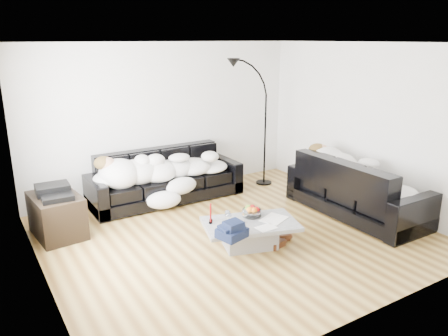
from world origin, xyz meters
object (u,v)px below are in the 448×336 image
wine_glass_a (227,216)px  wine_glass_c (245,217)px  sleeper_right (358,174)px  fruit_bowl (252,211)px  sofa_right (357,187)px  wine_glass_b (229,220)px  floor_lamp (265,130)px  av_cabinet (57,215)px  coffee_table (250,235)px  sofa_back (166,176)px  candle_right (211,213)px  sleeper_back (167,165)px  shoes (279,241)px  stereo (54,191)px  candle_left (210,215)px

wine_glass_a → wine_glass_c: bearing=-38.3°
sleeper_right → fruit_bowl: 1.94m
sofa_right → wine_glass_b: sofa_right is taller
wine_glass_a → wine_glass_b: 0.14m
wine_glass_c → floor_lamp: size_ratio=0.09×
av_cabinet → wine_glass_c: bearing=-45.7°
wine_glass_b → floor_lamp: 2.93m
sleeper_right → coffee_table: size_ratio=1.57×
sofa_back → candle_right: 1.91m
sleeper_back → sleeper_right: bearing=-42.6°
floor_lamp → sofa_right: bearing=-68.9°
shoes → fruit_bowl: bearing=128.1°
sofa_right → shoes: size_ratio=5.40×
wine_glass_a → floor_lamp: size_ratio=0.08×
sofa_right → sleeper_right: sofa_right is taller
wine_glass_b → av_cabinet: (-1.76, 1.68, -0.15)m
wine_glass_b → wine_glass_c: wine_glass_b is taller
fruit_bowl → wine_glass_a: 0.39m
fruit_bowl → wine_glass_a: size_ratio=1.52×
wine_glass_a → shoes: (0.64, -0.29, -0.39)m
fruit_bowl → stereo: stereo is taller
fruit_bowl → wine_glass_c: wine_glass_c is taller
sleeper_back → wine_glass_b: (-0.11, -2.11, -0.19)m
wine_glass_a → wine_glass_b: bearing=-116.4°
wine_glass_b → stereo: (-1.76, 1.68, 0.21)m
av_cabinet → floor_lamp: floor_lamp is taller
candle_right → av_cabinet: bearing=139.5°
sleeper_right → floor_lamp: 2.02m
sleeper_back → av_cabinet: sleeper_back is taller
sofa_right → wine_glass_c: size_ratio=12.06×
sofa_back → floor_lamp: floor_lamp is taller
candle_right → stereo: stereo is taller
candle_left → sleeper_back: bearing=82.3°
coffee_table → av_cabinet: 2.69m
wine_glass_b → coffee_table: bearing=-5.7°
shoes → wine_glass_c: bearing=158.9°
floor_lamp → coffee_table: bearing=-118.7°
sleeper_right → floor_lamp: bearing=9.2°
wine_glass_a → sofa_back: bearing=88.5°
sofa_right → sleeper_back: (-2.26, 2.08, 0.19)m
coffee_table → shoes: size_ratio=2.95×
fruit_bowl → floor_lamp: size_ratio=0.12×
wine_glass_b → candle_right: bearing=111.7°
coffee_table → shoes: coffee_table is taller
sleeper_back → fruit_bowl: (0.33, -1.99, -0.21)m
sleeper_back → sleeper_right: size_ratio=1.14×
candle_right → sleeper_right: bearing=-5.3°
stereo → floor_lamp: bearing=7.4°
candle_right → floor_lamp: bearing=38.7°
candle_right → sofa_back: bearing=83.4°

